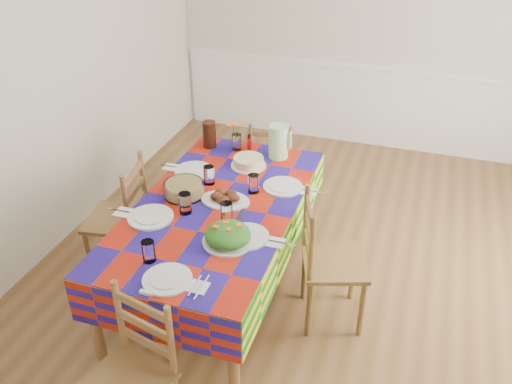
% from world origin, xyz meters
% --- Properties ---
extents(room, '(4.58, 5.08, 2.78)m').
position_xyz_m(room, '(0.00, 0.00, 1.35)').
color(room, brown).
rests_on(room, ground).
extents(wainscot, '(4.41, 0.06, 0.92)m').
position_xyz_m(wainscot, '(0.00, 2.48, 0.49)').
color(wainscot, white).
rests_on(wainscot, room).
extents(dining_table, '(1.08, 2.01, 0.78)m').
position_xyz_m(dining_table, '(-0.71, -0.42, 0.69)').
color(dining_table, brown).
rests_on(dining_table, room).
extents(setting_near_head, '(0.46, 0.31, 0.14)m').
position_xyz_m(setting_near_head, '(-0.73, -1.20, 0.81)').
color(setting_near_head, silver).
rests_on(setting_near_head, dining_table).
extents(setting_left_near, '(0.56, 0.33, 0.15)m').
position_xyz_m(setting_left_near, '(-1.00, -0.67, 0.81)').
color(setting_left_near, silver).
rests_on(setting_left_near, dining_table).
extents(setting_left_far, '(0.54, 0.32, 0.14)m').
position_xyz_m(setting_left_far, '(-0.99, -0.09, 0.81)').
color(setting_left_far, silver).
rests_on(setting_left_far, dining_table).
extents(setting_right_near, '(0.54, 0.31, 0.14)m').
position_xyz_m(setting_right_near, '(-0.45, -0.67, 0.81)').
color(setting_right_near, silver).
rests_on(setting_right_near, dining_table).
extents(setting_right_far, '(0.54, 0.31, 0.14)m').
position_xyz_m(setting_right_far, '(-0.40, -0.10, 0.81)').
color(setting_right_far, silver).
rests_on(setting_right_far, dining_table).
extents(meat_platter, '(0.35, 0.25, 0.07)m').
position_xyz_m(meat_platter, '(-0.67, -0.37, 0.81)').
color(meat_platter, silver).
rests_on(meat_platter, dining_table).
extents(salad_platter, '(0.32, 0.32, 0.13)m').
position_xyz_m(salad_platter, '(-0.48, -0.80, 0.83)').
color(salad_platter, silver).
rests_on(salad_platter, dining_table).
extents(pasta_bowl, '(0.28, 0.28, 0.10)m').
position_xyz_m(pasta_bowl, '(-0.97, -0.38, 0.83)').
color(pasta_bowl, white).
rests_on(pasta_bowl, dining_table).
extents(cake, '(0.28, 0.28, 0.08)m').
position_xyz_m(cake, '(-0.68, 0.17, 0.82)').
color(cake, silver).
rests_on(cake, dining_table).
extents(serving_utensils, '(0.16, 0.36, 0.01)m').
position_xyz_m(serving_utensils, '(-0.53, -0.52, 0.79)').
color(serving_utensils, black).
rests_on(serving_utensils, dining_table).
extents(flower_vase, '(0.16, 0.13, 0.25)m').
position_xyz_m(flower_vase, '(-0.87, 0.42, 0.89)').
color(flower_vase, white).
rests_on(flower_vase, dining_table).
extents(hot_sauce, '(0.04, 0.04, 0.15)m').
position_xyz_m(hot_sauce, '(-0.76, 0.42, 0.85)').
color(hot_sauce, red).
rests_on(hot_sauce, dining_table).
extents(green_pitcher, '(0.16, 0.16, 0.27)m').
position_xyz_m(green_pitcher, '(-0.51, 0.40, 0.92)').
color(green_pitcher, '#B7E3A0').
rests_on(green_pitcher, dining_table).
extents(tea_pitcher, '(0.11, 0.11, 0.22)m').
position_xyz_m(tea_pitcher, '(-1.10, 0.39, 0.89)').
color(tea_pitcher, black).
rests_on(tea_pitcher, dining_table).
extents(name_card, '(0.08, 0.03, 0.02)m').
position_xyz_m(name_card, '(-0.73, -1.39, 0.79)').
color(name_card, silver).
rests_on(name_card, dining_table).
extents(chair_near, '(0.50, 0.49, 0.95)m').
position_xyz_m(chair_near, '(-0.69, -1.69, 0.47)').
color(chair_near, brown).
rests_on(chair_near, room).
extents(chair_far, '(0.46, 0.44, 0.89)m').
position_xyz_m(chair_far, '(-0.70, 0.84, 0.44)').
color(chair_far, brown).
rests_on(chair_far, room).
extents(chair_left, '(0.48, 0.50, 0.98)m').
position_xyz_m(chair_left, '(-1.51, -0.42, 0.48)').
color(chair_left, brown).
rests_on(chair_left, room).
extents(chair_right, '(0.54, 0.55, 0.99)m').
position_xyz_m(chair_right, '(0.10, -0.44, 0.49)').
color(chair_right, brown).
rests_on(chair_right, room).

